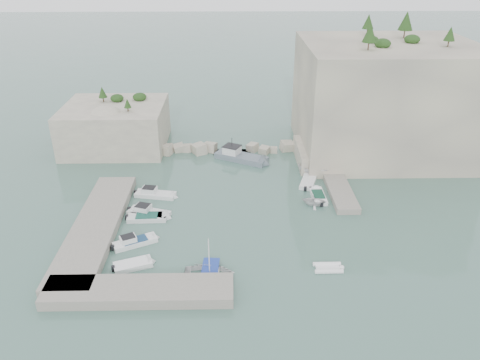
{
  "coord_description": "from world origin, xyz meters",
  "views": [
    {
      "loc": [
        -1.04,
        -47.63,
        30.08
      ],
      "look_at": [
        0.0,
        6.0,
        3.0
      ],
      "focal_mm": 35.0,
      "sensor_mm": 36.0,
      "label": 1
    }
  ],
  "objects_px": {
    "tender_east_a": "(314,205)",
    "tender_east_d": "(314,175)",
    "motorboat_d": "(135,244)",
    "inflatable_dinghy": "(328,269)",
    "motorboat_c": "(147,219)",
    "tender_east_b": "(318,198)",
    "motorboat_b": "(149,215)",
    "motorboat_a": "(156,196)",
    "tender_east_c": "(308,183)",
    "motorboat_e": "(133,267)",
    "work_boat": "(241,160)",
    "rowboat": "(210,276)"
  },
  "relations": [
    {
      "from": "tender_east_d",
      "to": "tender_east_c",
      "type": "bearing_deg",
      "value": 177.96
    },
    {
      "from": "motorboat_b",
      "to": "motorboat_c",
      "type": "xyz_separation_m",
      "value": [
        -0.08,
        -1.0,
        0.0
      ]
    },
    {
      "from": "tender_east_d",
      "to": "work_boat",
      "type": "distance_m",
      "value": 11.82
    },
    {
      "from": "motorboat_b",
      "to": "rowboat",
      "type": "relative_size",
      "value": 1.13
    },
    {
      "from": "motorboat_a",
      "to": "motorboat_d",
      "type": "bearing_deg",
      "value": -82.96
    },
    {
      "from": "motorboat_e",
      "to": "motorboat_b",
      "type": "bearing_deg",
      "value": 69.52
    },
    {
      "from": "motorboat_a",
      "to": "inflatable_dinghy",
      "type": "distance_m",
      "value": 25.71
    },
    {
      "from": "inflatable_dinghy",
      "to": "tender_east_b",
      "type": "bearing_deg",
      "value": 83.86
    },
    {
      "from": "tender_east_d",
      "to": "work_boat",
      "type": "bearing_deg",
      "value": 84.84
    },
    {
      "from": "rowboat",
      "to": "work_boat",
      "type": "relative_size",
      "value": 0.56
    },
    {
      "from": "motorboat_c",
      "to": "motorboat_b",
      "type": "bearing_deg",
      "value": 83.81
    },
    {
      "from": "tender_east_b",
      "to": "tender_east_d",
      "type": "xyz_separation_m",
      "value": [
        0.49,
        6.78,
        0.0
      ]
    },
    {
      "from": "motorboat_d",
      "to": "inflatable_dinghy",
      "type": "distance_m",
      "value": 21.34
    },
    {
      "from": "rowboat",
      "to": "motorboat_a",
      "type": "bearing_deg",
      "value": 28.68
    },
    {
      "from": "motorboat_c",
      "to": "motorboat_d",
      "type": "height_order",
      "value": "motorboat_d"
    },
    {
      "from": "motorboat_a",
      "to": "tender_east_c",
      "type": "relative_size",
      "value": 1.05
    },
    {
      "from": "tender_east_d",
      "to": "rowboat",
      "type": "bearing_deg",
      "value": 171.22
    },
    {
      "from": "motorboat_e",
      "to": "inflatable_dinghy",
      "type": "distance_m",
      "value": 20.27
    },
    {
      "from": "motorboat_e",
      "to": "tender_east_b",
      "type": "relative_size",
      "value": 0.86
    },
    {
      "from": "tender_east_c",
      "to": "tender_east_d",
      "type": "height_order",
      "value": "tender_east_d"
    },
    {
      "from": "motorboat_c",
      "to": "work_boat",
      "type": "height_order",
      "value": "work_boat"
    },
    {
      "from": "motorboat_b",
      "to": "tender_east_b",
      "type": "relative_size",
      "value": 1.17
    },
    {
      "from": "inflatable_dinghy",
      "to": "motorboat_a",
      "type": "bearing_deg",
      "value": 141.02
    },
    {
      "from": "tender_east_a",
      "to": "work_boat",
      "type": "height_order",
      "value": "work_boat"
    },
    {
      "from": "tender_east_a",
      "to": "inflatable_dinghy",
      "type": "bearing_deg",
      "value": -170.65
    },
    {
      "from": "inflatable_dinghy",
      "to": "tender_east_a",
      "type": "height_order",
      "value": "tender_east_a"
    },
    {
      "from": "tender_east_c",
      "to": "work_boat",
      "type": "bearing_deg",
      "value": 67.58
    },
    {
      "from": "rowboat",
      "to": "inflatable_dinghy",
      "type": "height_order",
      "value": "rowboat"
    },
    {
      "from": "motorboat_c",
      "to": "tender_east_b",
      "type": "height_order",
      "value": "same"
    },
    {
      "from": "tender_east_a",
      "to": "tender_east_d",
      "type": "xyz_separation_m",
      "value": [
        1.36,
        8.68,
        0.0
      ]
    },
    {
      "from": "tender_east_d",
      "to": "motorboat_a",
      "type": "bearing_deg",
      "value": 128.21
    },
    {
      "from": "motorboat_e",
      "to": "tender_east_b",
      "type": "bearing_deg",
      "value": 13.33
    },
    {
      "from": "motorboat_c",
      "to": "tender_east_b",
      "type": "bearing_deg",
      "value": 11.25
    },
    {
      "from": "motorboat_d",
      "to": "inflatable_dinghy",
      "type": "relative_size",
      "value": 1.67
    },
    {
      "from": "inflatable_dinghy",
      "to": "tender_east_d",
      "type": "relative_size",
      "value": 0.66
    },
    {
      "from": "motorboat_a",
      "to": "motorboat_e",
      "type": "bearing_deg",
      "value": -80.06
    },
    {
      "from": "tender_east_b",
      "to": "tender_east_d",
      "type": "relative_size",
      "value": 1.03
    },
    {
      "from": "motorboat_b",
      "to": "motorboat_d",
      "type": "xyz_separation_m",
      "value": [
        -0.57,
        -6.32,
        0.0
      ]
    },
    {
      "from": "motorboat_e",
      "to": "tender_east_d",
      "type": "distance_m",
      "value": 30.79
    },
    {
      "from": "motorboat_e",
      "to": "tender_east_d",
      "type": "height_order",
      "value": "tender_east_d"
    },
    {
      "from": "motorboat_e",
      "to": "rowboat",
      "type": "height_order",
      "value": "rowboat"
    },
    {
      "from": "tender_east_a",
      "to": "tender_east_b",
      "type": "relative_size",
      "value": 0.63
    },
    {
      "from": "rowboat",
      "to": "tender_east_d",
      "type": "bearing_deg",
      "value": -28.2
    },
    {
      "from": "tender_east_c",
      "to": "tender_east_d",
      "type": "relative_size",
      "value": 1.17
    },
    {
      "from": "inflatable_dinghy",
      "to": "tender_east_c",
      "type": "bearing_deg",
      "value": 86.92
    },
    {
      "from": "tender_east_c",
      "to": "motorboat_d",
      "type": "bearing_deg",
      "value": 142.26
    },
    {
      "from": "motorboat_b",
      "to": "motorboat_d",
      "type": "relative_size",
      "value": 1.08
    },
    {
      "from": "motorboat_d",
      "to": "inflatable_dinghy",
      "type": "xyz_separation_m",
      "value": [
        20.77,
        -4.9,
        0.0
      ]
    },
    {
      "from": "motorboat_b",
      "to": "rowboat",
      "type": "bearing_deg",
      "value": -37.75
    },
    {
      "from": "rowboat",
      "to": "inflatable_dinghy",
      "type": "xyz_separation_m",
      "value": [
        12.21,
        0.86,
        0.0
      ]
    }
  ]
}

